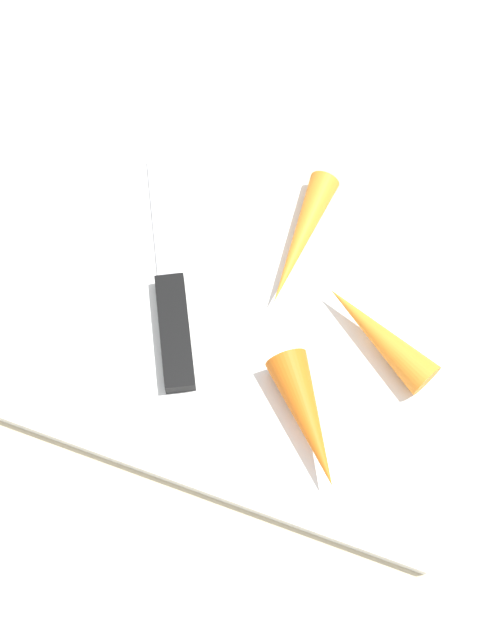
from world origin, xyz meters
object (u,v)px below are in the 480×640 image
Objects in this scene: cutting_board at (240,323)px; carrot_shortest at (308,420)px; carrot_medium at (378,334)px; knife at (173,316)px; carrot_longest at (300,240)px.

carrot_shortest is (-0.07, 0.06, 0.02)m from cutting_board.
carrot_shortest is 0.99× the size of carrot_medium.
carrot_medium reaches higher than knife.
carrot_longest is (-0.02, -0.07, 0.02)m from cutting_board.
knife is (0.05, 0.02, 0.01)m from cutting_board.
knife is 1.91× the size of carrot_medium.
cutting_board is 0.08m from carrot_longest.
cutting_board is 3.12× the size of carrot_longest.
carrot_longest is 0.10m from carrot_medium.
carrot_shortest is (-0.12, 0.05, 0.01)m from knife.
carrot_medium is at bearing -169.88° from cutting_board.
knife is at bearing -35.74° from carrot_longest.
carrot_medium is (-0.15, -0.03, 0.01)m from knife.
cutting_board is 3.67× the size of carrot_medium.
carrot_medium is (-0.03, -0.08, -0.00)m from carrot_shortest.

